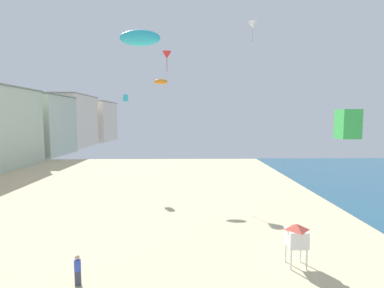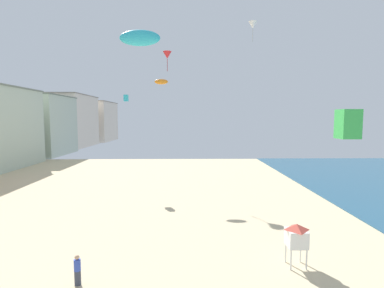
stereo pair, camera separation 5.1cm
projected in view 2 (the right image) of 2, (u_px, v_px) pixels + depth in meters
name	position (u px, v px, depth m)	size (l,w,h in m)	color
boardwalk_hotel_far	(37.00, 125.00, 68.04)	(13.62, 15.31, 14.11)	#B7C6B2
boardwalk_hotel_distant	(71.00, 121.00, 87.92)	(10.95, 20.26, 15.81)	silver
boardwalk_hotel_furthest	(95.00, 121.00, 110.33)	(13.05, 19.97, 15.01)	silver
kite_flyer	(77.00, 268.00, 14.89)	(0.34, 0.34, 1.64)	#383D4C
lifeguard_stand	(296.00, 236.00, 16.78)	(1.10, 1.10, 2.55)	white
kite_cyan_parafoil	(140.00, 38.00, 19.65)	(2.80, 0.78, 1.09)	#2DB7CC
kite_white_delta	(253.00, 25.00, 30.60)	(0.92, 0.92, 2.08)	white
kite_cyan_box	(126.00, 98.00, 37.53)	(0.55, 0.55, 0.86)	#2DB7CC
kite_red_delta	(167.00, 55.00, 38.79)	(1.17, 1.17, 2.65)	red
kite_orange_parafoil	(161.00, 82.00, 36.15)	(1.69, 0.47, 0.66)	orange
kite_green_box	(348.00, 124.00, 15.96)	(1.04, 1.04, 1.64)	green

